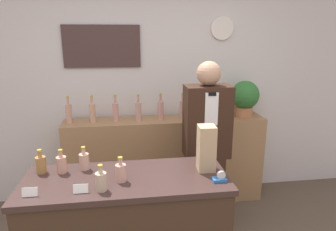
{
  "coord_description": "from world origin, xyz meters",
  "views": [
    {
      "loc": [
        -0.25,
        -1.41,
        1.91
      ],
      "look_at": [
        0.1,
        1.12,
        1.21
      ],
      "focal_mm": 32.0,
      "sensor_mm": 36.0,
      "label": 1
    }
  ],
  "objects_px": {
    "potted_plant": "(245,97)",
    "paper_bag": "(206,148)",
    "tape_dispenser": "(220,178)",
    "shopkeeper": "(206,150)"
  },
  "relations": [
    {
      "from": "shopkeeper",
      "to": "paper_bag",
      "type": "distance_m",
      "value": 0.76
    },
    {
      "from": "potted_plant",
      "to": "paper_bag",
      "type": "bearing_deg",
      "value": -122.19
    },
    {
      "from": "paper_bag",
      "to": "potted_plant",
      "type": "bearing_deg",
      "value": 57.81
    },
    {
      "from": "shopkeeper",
      "to": "potted_plant",
      "type": "height_order",
      "value": "shopkeeper"
    },
    {
      "from": "shopkeeper",
      "to": "paper_bag",
      "type": "bearing_deg",
      "value": -105.6
    },
    {
      "from": "potted_plant",
      "to": "paper_bag",
      "type": "xyz_separation_m",
      "value": [
        -0.77,
        -1.22,
        -0.1
      ]
    },
    {
      "from": "potted_plant",
      "to": "tape_dispenser",
      "type": "height_order",
      "value": "potted_plant"
    },
    {
      "from": "shopkeeper",
      "to": "potted_plant",
      "type": "distance_m",
      "value": 0.88
    },
    {
      "from": "paper_bag",
      "to": "tape_dispenser",
      "type": "distance_m",
      "value": 0.24
    },
    {
      "from": "potted_plant",
      "to": "paper_bag",
      "type": "relative_size",
      "value": 1.25
    }
  ]
}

